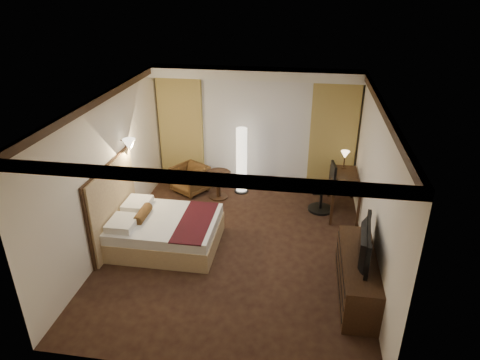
% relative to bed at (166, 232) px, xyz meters
% --- Properties ---
extents(floor, '(4.50, 5.50, 0.01)m').
position_rel_bed_xyz_m(floor, '(1.26, 0.13, -0.27)').
color(floor, black).
rests_on(floor, ground).
extents(ceiling, '(4.50, 5.50, 0.01)m').
position_rel_bed_xyz_m(ceiling, '(1.26, 0.13, 2.43)').
color(ceiling, white).
rests_on(ceiling, back_wall).
extents(back_wall, '(4.50, 0.02, 2.70)m').
position_rel_bed_xyz_m(back_wall, '(1.26, 2.88, 1.08)').
color(back_wall, white).
rests_on(back_wall, floor).
extents(left_wall, '(0.02, 5.50, 2.70)m').
position_rel_bed_xyz_m(left_wall, '(-0.99, 0.13, 1.08)').
color(left_wall, white).
rests_on(left_wall, floor).
extents(right_wall, '(0.02, 5.50, 2.70)m').
position_rel_bed_xyz_m(right_wall, '(3.51, 0.13, 1.08)').
color(right_wall, white).
rests_on(right_wall, floor).
extents(crown_molding, '(4.50, 5.50, 0.12)m').
position_rel_bed_xyz_m(crown_molding, '(1.26, 0.13, 2.37)').
color(crown_molding, black).
rests_on(crown_molding, ceiling).
extents(soffit, '(4.50, 0.50, 0.20)m').
position_rel_bed_xyz_m(soffit, '(1.26, 2.63, 2.33)').
color(soffit, white).
rests_on(soffit, ceiling).
extents(curtain_sheer, '(2.48, 0.04, 2.45)m').
position_rel_bed_xyz_m(curtain_sheer, '(1.26, 2.80, 0.98)').
color(curtain_sheer, silver).
rests_on(curtain_sheer, back_wall).
extents(curtain_left_drape, '(1.00, 0.14, 2.45)m').
position_rel_bed_xyz_m(curtain_left_drape, '(-0.44, 2.74, 0.98)').
color(curtain_left_drape, tan).
rests_on(curtain_left_drape, back_wall).
extents(curtain_right_drape, '(1.00, 0.14, 2.45)m').
position_rel_bed_xyz_m(curtain_right_drape, '(2.96, 2.74, 0.98)').
color(curtain_right_drape, tan).
rests_on(curtain_right_drape, back_wall).
extents(wall_sconce, '(0.24, 0.24, 0.24)m').
position_rel_bed_xyz_m(wall_sconce, '(-0.83, 0.72, 1.35)').
color(wall_sconce, white).
rests_on(wall_sconce, left_wall).
extents(bed, '(1.85, 1.45, 0.54)m').
position_rel_bed_xyz_m(bed, '(0.00, 0.00, 0.00)').
color(bed, white).
rests_on(bed, floor).
extents(headboard, '(0.12, 1.75, 1.50)m').
position_rel_bed_xyz_m(headboard, '(-0.94, 0.00, 0.48)').
color(headboard, tan).
rests_on(headboard, floor).
extents(armchair, '(0.90, 0.88, 0.69)m').
position_rel_bed_xyz_m(armchair, '(-0.12, 2.13, 0.07)').
color(armchair, '#523418').
rests_on(armchair, floor).
extents(side_table, '(0.55, 0.55, 0.60)m').
position_rel_bed_xyz_m(side_table, '(0.56, 1.96, 0.03)').
color(side_table, black).
rests_on(side_table, floor).
extents(floor_lamp, '(0.32, 0.32, 1.52)m').
position_rel_bed_xyz_m(floor_lamp, '(1.02, 2.32, 0.49)').
color(floor_lamp, white).
rests_on(floor_lamp, floor).
extents(desk, '(0.55, 1.32, 0.75)m').
position_rel_bed_xyz_m(desk, '(3.21, 1.77, 0.10)').
color(desk, black).
rests_on(desk, floor).
extents(desk_lamp, '(0.18, 0.18, 0.34)m').
position_rel_bed_xyz_m(desk_lamp, '(3.21, 2.28, 0.65)').
color(desk_lamp, '#FFD899').
rests_on(desk_lamp, desk).
extents(office_chair, '(0.58, 0.58, 1.06)m').
position_rel_bed_xyz_m(office_chair, '(2.77, 1.72, 0.26)').
color(office_chair, black).
rests_on(office_chair, floor).
extents(dresser, '(0.50, 1.76, 0.68)m').
position_rel_bed_xyz_m(dresser, '(3.26, -0.84, 0.07)').
color(dresser, black).
rests_on(dresser, floor).
extents(television, '(0.73, 1.13, 0.14)m').
position_rel_bed_xyz_m(television, '(3.23, -0.84, 0.72)').
color(television, black).
rests_on(television, dresser).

